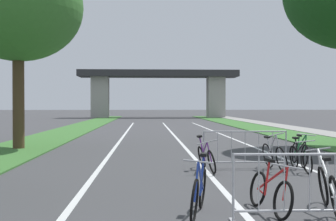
{
  "coord_description": "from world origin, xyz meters",
  "views": [
    {
      "loc": [
        -1.58,
        -3.0,
        1.77
      ],
      "look_at": [
        0.03,
        30.59,
        1.34
      ],
      "focal_mm": 47.51,
      "sensor_mm": 36.0,
      "label": 1
    }
  ],
  "objects": [
    {
      "name": "lane_stripe_right_lane",
      "position": [
        2.9,
        20.22,
        0.0
      ],
      "size": [
        0.14,
        40.44,
        0.01
      ],
      "primitive_type": "cube",
      "color": "silver",
      "rests_on": "ground"
    },
    {
      "name": "lane_stripe_left_lane",
      "position": [
        -2.9,
        20.22,
        0.0
      ],
      "size": [
        0.14,
        40.44,
        0.01
      ],
      "primitive_type": "cube",
      "color": "silver",
      "rests_on": "ground"
    },
    {
      "name": "bicycle_silver_1",
      "position": [
        1.84,
        8.77,
        0.39
      ],
      "size": [
        0.47,
        1.69,
        1.06
      ],
      "rotation": [
        0.0,
        0.0,
        3.24
      ],
      "color": "black",
      "rests_on": "ground"
    },
    {
      "name": "bicycle_red_4",
      "position": [
        0.43,
        4.15,
        0.35
      ],
      "size": [
        0.63,
        1.59,
        0.88
      ],
      "rotation": [
        0.0,
        0.0,
        3.29
      ],
      "color": "black",
      "rests_on": "ground"
    },
    {
      "name": "crowd_barrier_second",
      "position": [
        1.15,
        9.2,
        0.52
      ],
      "size": [
        2.37,
        0.45,
        1.05
      ],
      "rotation": [
        0.0,
        0.0,
        0.0
      ],
      "color": "#ADADB2",
      "rests_on": "ground"
    },
    {
      "name": "bicycle_white_3",
      "position": [
        1.4,
        4.13,
        0.39
      ],
      "size": [
        0.52,
        1.74,
        1.04
      ],
      "rotation": [
        0.0,
        0.0,
        -0.21
      ],
      "color": "black",
      "rests_on": "ground"
    },
    {
      "name": "crowd_barrier_nearest",
      "position": [
        0.87,
        3.55,
        0.52
      ],
      "size": [
        2.38,
        0.48,
        1.05
      ],
      "rotation": [
        0.0,
        0.0,
        -0.02
      ],
      "color": "#ADADB2",
      "rests_on": "ground"
    },
    {
      "name": "bicycle_black_2",
      "position": [
        2.5,
        8.63,
        0.36
      ],
      "size": [
        0.53,
        1.65,
        0.9
      ],
      "rotation": [
        0.0,
        0.0,
        3.16
      ],
      "color": "black",
      "rests_on": "ground"
    },
    {
      "name": "bicycle_purple_0",
      "position": [
        -0.0,
        8.76,
        0.36
      ],
      "size": [
        0.53,
        1.71,
        0.95
      ],
      "rotation": [
        0.0,
        0.0,
        3.26
      ],
      "color": "black",
      "rests_on": "ground"
    },
    {
      "name": "bicycle_blue_7",
      "position": [
        -0.75,
        4.0,
        0.39
      ],
      "size": [
        0.55,
        1.77,
        0.98
      ],
      "rotation": [
        0.0,
        0.0,
        2.91
      ],
      "color": "black",
      "rests_on": "ground"
    },
    {
      "name": "lane_stripe_center",
      "position": [
        0.0,
        20.22,
        0.0
      ],
      "size": [
        0.14,
        40.44,
        0.01
      ],
      "primitive_type": "cube",
      "color": "silver",
      "rests_on": "ground"
    },
    {
      "name": "bicycle_green_6",
      "position": [
        2.88,
        9.74,
        0.38
      ],
      "size": [
        0.54,
        1.69,
        0.97
      ],
      "rotation": [
        0.0,
        0.0,
        3.07
      ],
      "color": "black",
      "rests_on": "ground"
    },
    {
      "name": "tree_left_cypress_far",
      "position": [
        -6.66,
        14.84,
        5.64
      ],
      "size": [
        5.09,
        5.09,
        7.82
      ],
      "color": "#4C3823",
      "rests_on": "ground"
    },
    {
      "name": "sidewalk_path_right",
      "position": [
        9.2,
        28.6,
        0.04
      ],
      "size": [
        2.03,
        69.9,
        0.08
      ],
      "primitive_type": "cube",
      "color": "gray",
      "rests_on": "ground"
    },
    {
      "name": "grass_verge_right",
      "position": [
        6.72,
        28.6,
        0.03
      ],
      "size": [
        2.92,
        69.9,
        0.05
      ],
      "primitive_type": "cube",
      "color": "#386B2D",
      "rests_on": "ground"
    },
    {
      "name": "grass_verge_left",
      "position": [
        -6.72,
        28.6,
        0.03
      ],
      "size": [
        2.92,
        69.9,
        0.05
      ],
      "primitive_type": "cube",
      "color": "#386B2D",
      "rests_on": "ground"
    },
    {
      "name": "overpass_bridge",
      "position": [
        0.0,
        57.77,
        4.62
      ],
      "size": [
        21.58,
        4.36,
        6.44
      ],
      "color": "#2D2D30",
      "rests_on": "ground"
    }
  ]
}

